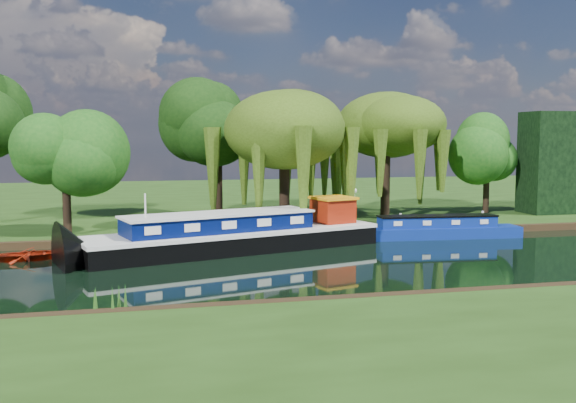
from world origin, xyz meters
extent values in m
plane|color=black|center=(0.00, 0.00, 0.00)|extent=(120.00, 120.00, 0.00)
cube|color=#203D10|center=(0.00, 34.00, 0.23)|extent=(120.00, 52.00, 0.45)
cube|color=black|center=(-8.54, 5.00, 0.43)|extent=(17.53, 8.49, 1.14)
cube|color=silver|center=(-8.54, 5.00, 1.10)|extent=(17.65, 8.59, 0.21)
cube|color=#040F47|center=(-9.45, 4.73, 1.66)|extent=(10.98, 5.63, 0.91)
cube|color=silver|center=(-9.45, 4.73, 2.17)|extent=(11.22, 5.87, 0.11)
cube|color=maroon|center=(-2.14, 6.88, 1.93)|extent=(2.60, 2.60, 1.43)
cube|color=orange|center=(-2.14, 6.88, 2.72)|extent=(2.90, 2.90, 0.15)
cylinder|color=silver|center=(-13.48, 3.55, 2.35)|extent=(0.10, 0.10, 2.29)
cube|color=navy|center=(4.79, 6.66, 0.30)|extent=(10.98, 2.62, 0.82)
cube|color=navy|center=(4.79, 6.66, 1.05)|extent=(7.69, 1.92, 0.68)
cube|color=black|center=(4.79, 6.66, 1.43)|extent=(7.79, 2.02, 0.09)
cube|color=silver|center=(1.89, 6.17, 1.08)|extent=(0.55, 0.09, 0.29)
cube|color=silver|center=(3.79, 6.03, 1.08)|extent=(0.55, 0.09, 0.29)
cube|color=silver|center=(5.69, 5.89, 1.08)|extent=(0.55, 0.09, 0.29)
cube|color=silver|center=(7.59, 5.75, 1.08)|extent=(0.55, 0.09, 0.29)
imported|color=maroon|center=(-19.30, 4.82, 0.00)|extent=(3.78, 2.98, 0.71)
cylinder|color=black|center=(-4.23, 11.19, 3.05)|extent=(0.67, 0.67, 5.20)
ellipsoid|color=#354E10|center=(-4.23, 11.19, 6.81)|extent=(7.27, 7.27, 4.69)
cylinder|color=black|center=(4.49, 14.84, 3.03)|extent=(0.73, 0.73, 5.16)
ellipsoid|color=#354E10|center=(4.49, 14.84, 6.76)|extent=(7.05, 7.05, 4.55)
cylinder|color=black|center=(-18.09, 10.15, 3.26)|extent=(0.48, 0.48, 5.62)
ellipsoid|color=#164E13|center=(-18.09, 10.15, 5.56)|extent=(4.60, 4.60, 4.60)
cylinder|color=black|center=(-7.85, 18.13, 4.09)|extent=(0.73, 0.73, 7.27)
ellipsoid|color=black|center=(-7.85, 18.13, 7.06)|extent=(5.82, 5.82, 5.82)
cylinder|color=black|center=(13.13, 15.07, 3.05)|extent=(0.45, 0.45, 5.20)
ellipsoid|color=#164E13|center=(13.13, 15.07, 5.17)|extent=(4.16, 4.16, 4.16)
cube|color=black|center=(19.00, 14.00, 4.45)|extent=(6.00, 3.00, 8.00)
cylinder|color=silver|center=(0.50, 10.50, 1.55)|extent=(0.10, 0.10, 2.20)
sphere|color=white|center=(0.50, 10.50, 2.83)|extent=(0.36, 0.36, 0.36)
cylinder|color=silver|center=(-10.00, 8.40, 0.95)|extent=(0.16, 0.16, 1.00)
cylinder|color=silver|center=(-4.00, 8.40, 0.95)|extent=(0.16, 0.16, 1.00)
cylinder|color=silver|center=(3.00, 8.40, 0.95)|extent=(0.16, 0.16, 1.00)
cylinder|color=silver|center=(9.00, 8.40, 0.95)|extent=(0.16, 0.16, 1.00)
cone|color=#225416|center=(-15.00, -7.60, 0.55)|extent=(1.20, 1.20, 1.10)
camera|label=1|loc=(-13.79, -30.78, 6.40)|focal=40.00mm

